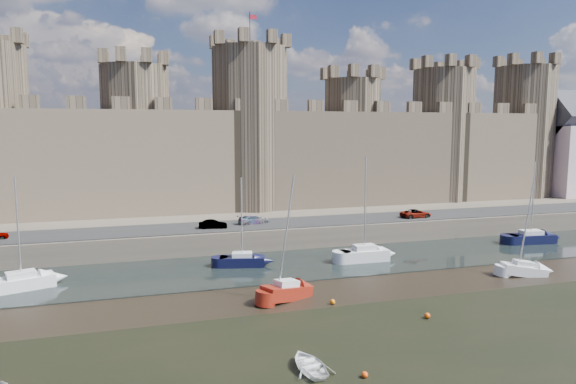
% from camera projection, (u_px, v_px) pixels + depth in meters
% --- Properties ---
extents(ground, '(160.00, 160.00, 0.00)m').
position_uv_depth(ground, '(399.00, 369.00, 30.09)').
color(ground, black).
rests_on(ground, ground).
extents(water_channel, '(160.00, 12.00, 0.08)m').
position_uv_depth(water_channel, '(284.00, 265.00, 52.88)').
color(water_channel, black).
rests_on(water_channel, ground).
extents(quay, '(160.00, 60.00, 2.50)m').
position_uv_depth(quay, '(224.00, 205.00, 86.94)').
color(quay, '#4C443A').
rests_on(quay, ground).
extents(road, '(160.00, 7.00, 0.10)m').
position_uv_depth(road, '(261.00, 224.00, 62.08)').
color(road, black).
rests_on(road, quay).
extents(castle, '(108.50, 11.00, 29.00)m').
position_uv_depth(castle, '(233.00, 145.00, 74.08)').
color(castle, '#42382B').
rests_on(castle, quay).
extents(car_1, '(3.40, 1.69, 1.07)m').
position_uv_depth(car_1, '(213.00, 224.00, 59.29)').
color(car_1, gray).
rests_on(car_1, quay).
extents(car_2, '(4.11, 2.35, 1.12)m').
position_uv_depth(car_2, '(254.00, 220.00, 62.33)').
color(car_2, gray).
rests_on(car_2, quay).
extents(car_3, '(4.23, 2.21, 1.14)m').
position_uv_depth(car_3, '(416.00, 214.00, 66.64)').
color(car_3, gray).
rests_on(car_3, quay).
extents(sailboat_0, '(5.69, 3.68, 9.92)m').
position_uv_depth(sailboat_0, '(21.00, 281.00, 44.81)').
color(sailboat_0, white).
rests_on(sailboat_0, ground).
extents(sailboat_1, '(4.83, 2.80, 9.10)m').
position_uv_depth(sailboat_1, '(242.00, 260.00, 52.32)').
color(sailboat_1, black).
rests_on(sailboat_1, ground).
extents(sailboat_2, '(5.17, 2.12, 11.05)m').
position_uv_depth(sailboat_2, '(364.00, 254.00, 54.38)').
color(sailboat_2, silver).
rests_on(sailboat_2, ground).
extents(sailboat_3, '(5.94, 2.97, 9.98)m').
position_uv_depth(sailboat_3, '(531.00, 237.00, 63.00)').
color(sailboat_3, black).
rests_on(sailboat_3, ground).
extents(sailboat_4, '(4.74, 3.37, 10.33)m').
position_uv_depth(sailboat_4, '(286.00, 290.00, 42.38)').
color(sailboat_4, maroon).
rests_on(sailboat_4, ground).
extents(sailboat_5, '(4.40, 2.59, 8.91)m').
position_uv_depth(sailboat_5, '(524.00, 269.00, 49.28)').
color(sailboat_5, white).
rests_on(sailboat_5, ground).
extents(dinghy_2, '(2.68, 3.51, 0.68)m').
position_uv_depth(dinghy_2, '(310.00, 365.00, 29.91)').
color(dinghy_2, white).
rests_on(dinghy_2, ground).
extents(buoy_1, '(0.43, 0.43, 0.43)m').
position_uv_depth(buoy_1, '(333.00, 302.00, 41.16)').
color(buoy_1, orange).
rests_on(buoy_1, ground).
extents(buoy_3, '(0.43, 0.43, 0.43)m').
position_uv_depth(buoy_3, '(427.00, 316.00, 38.11)').
color(buoy_3, '#ED4D0A').
rests_on(buoy_3, ground).
extents(buoy_4, '(0.38, 0.38, 0.38)m').
position_uv_depth(buoy_4, '(365.00, 375.00, 29.02)').
color(buoy_4, '#FF480B').
rests_on(buoy_4, ground).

